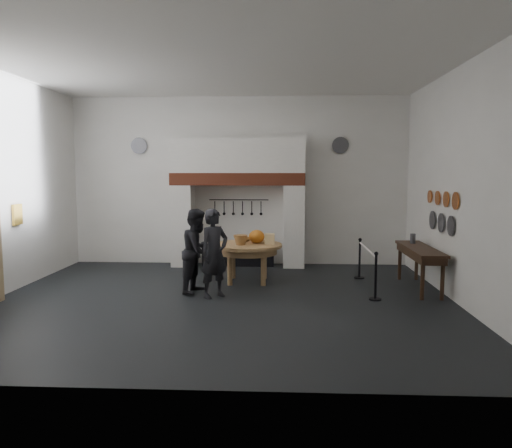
{
  "coord_description": "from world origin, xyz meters",
  "views": [
    {
      "loc": [
        1.14,
        -9.46,
        2.5
      ],
      "look_at": [
        0.59,
        1.5,
        1.35
      ],
      "focal_mm": 35.0,
      "sensor_mm": 36.0,
      "label": 1
    }
  ],
  "objects_px": {
    "iron_range": "(238,256)",
    "visitor_near": "(214,253)",
    "visitor_far": "(198,251)",
    "side_table": "(420,249)",
    "barrier_post_near": "(376,277)",
    "barrier_post_far": "(360,259)",
    "work_table": "(248,245)"
  },
  "relations": [
    {
      "from": "visitor_far",
      "to": "side_table",
      "type": "bearing_deg",
      "value": -67.54
    },
    {
      "from": "visitor_near",
      "to": "side_table",
      "type": "distance_m",
      "value": 4.38
    },
    {
      "from": "barrier_post_near",
      "to": "visitor_near",
      "type": "bearing_deg",
      "value": 178.73
    },
    {
      "from": "work_table",
      "to": "barrier_post_near",
      "type": "relative_size",
      "value": 1.73
    },
    {
      "from": "visitor_near",
      "to": "visitor_far",
      "type": "height_order",
      "value": "visitor_near"
    },
    {
      "from": "iron_range",
      "to": "work_table",
      "type": "bearing_deg",
      "value": -79.16
    },
    {
      "from": "side_table",
      "to": "visitor_far",
      "type": "bearing_deg",
      "value": -173.76
    },
    {
      "from": "iron_range",
      "to": "side_table",
      "type": "height_order",
      "value": "side_table"
    },
    {
      "from": "work_table",
      "to": "iron_range",
      "type": "bearing_deg",
      "value": 100.84
    },
    {
      "from": "work_table",
      "to": "visitor_near",
      "type": "relative_size",
      "value": 0.88
    },
    {
      "from": "work_table",
      "to": "side_table",
      "type": "height_order",
      "value": "side_table"
    },
    {
      "from": "iron_range",
      "to": "work_table",
      "type": "distance_m",
      "value": 2.14
    },
    {
      "from": "barrier_post_near",
      "to": "barrier_post_far",
      "type": "distance_m",
      "value": 2.0
    },
    {
      "from": "iron_range",
      "to": "visitor_far",
      "type": "relative_size",
      "value": 1.09
    },
    {
      "from": "visitor_near",
      "to": "barrier_post_near",
      "type": "height_order",
      "value": "visitor_near"
    },
    {
      "from": "visitor_far",
      "to": "visitor_near",
      "type": "bearing_deg",
      "value": -118.78
    },
    {
      "from": "barrier_post_near",
      "to": "barrier_post_far",
      "type": "xyz_separation_m",
      "value": [
        0.0,
        2.0,
        0.0
      ]
    },
    {
      "from": "barrier_post_near",
      "to": "barrier_post_far",
      "type": "bearing_deg",
      "value": 90.0
    },
    {
      "from": "side_table",
      "to": "barrier_post_near",
      "type": "relative_size",
      "value": 2.44
    },
    {
      "from": "visitor_far",
      "to": "barrier_post_near",
      "type": "distance_m",
      "value": 3.63
    },
    {
      "from": "iron_range",
      "to": "visitor_far",
      "type": "xyz_separation_m",
      "value": [
        -0.58,
        -3.04,
        0.62
      ]
    },
    {
      "from": "work_table",
      "to": "visitor_near",
      "type": "distance_m",
      "value": 1.53
    },
    {
      "from": "visitor_far",
      "to": "side_table",
      "type": "distance_m",
      "value": 4.71
    },
    {
      "from": "barrier_post_near",
      "to": "barrier_post_far",
      "type": "height_order",
      "value": "same"
    },
    {
      "from": "visitor_far",
      "to": "work_table",
      "type": "bearing_deg",
      "value": -27.22
    },
    {
      "from": "work_table",
      "to": "side_table",
      "type": "relative_size",
      "value": 0.71
    },
    {
      "from": "iron_range",
      "to": "side_table",
      "type": "bearing_deg",
      "value": -31.67
    },
    {
      "from": "visitor_near",
      "to": "side_table",
      "type": "relative_size",
      "value": 0.81
    },
    {
      "from": "iron_range",
      "to": "visitor_near",
      "type": "relative_size",
      "value": 1.07
    },
    {
      "from": "work_table",
      "to": "visitor_far",
      "type": "relative_size",
      "value": 0.9
    },
    {
      "from": "iron_range",
      "to": "visitor_near",
      "type": "xyz_separation_m",
      "value": [
        -0.18,
        -3.44,
        0.64
      ]
    },
    {
      "from": "work_table",
      "to": "visitor_near",
      "type": "bearing_deg",
      "value": -111.78
    }
  ]
}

